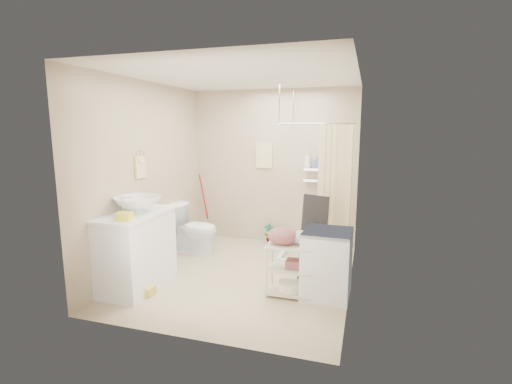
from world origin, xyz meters
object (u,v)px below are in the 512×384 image
washing_machine (327,263)px  toilet (194,229)px  vanity (136,250)px  laundry_rack (290,265)px

washing_machine → toilet: bearing=158.3°
vanity → laundry_rack: 1.91m
toilet → washing_machine: bearing=-107.6°
toilet → washing_machine: (2.18, -0.94, 0.00)m
vanity → toilet: (0.12, 1.36, -0.08)m
vanity → laundry_rack: bearing=8.0°
vanity → washing_machine: vanity is taller
toilet → laundry_rack: 2.06m
vanity → toilet: size_ratio=1.36×
vanity → washing_machine: bearing=9.5°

